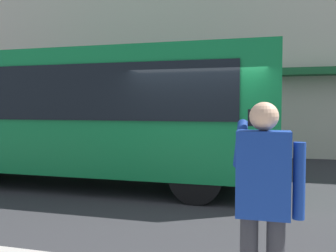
{
  "coord_description": "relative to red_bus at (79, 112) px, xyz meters",
  "views": [
    {
      "loc": [
        -1.25,
        7.08,
        1.81
      ],
      "look_at": [
        0.88,
        -0.71,
        1.39
      ],
      "focal_mm": 38.85,
      "sensor_mm": 36.0,
      "label": 1
    }
  ],
  "objects": [
    {
      "name": "pedestrian_photographer",
      "position": [
        -4.27,
        4.83,
        -0.54
      ],
      "size": [
        0.53,
        0.52,
        1.7
      ],
      "color": "#2D2D33",
      "rests_on": "sidewalk_curb"
    },
    {
      "name": "red_bus",
      "position": [
        0.0,
        0.0,
        0.0
      ],
      "size": [
        9.05,
        2.54,
        3.08
      ],
      "color": "#0F7238",
      "rests_on": "ground_plane"
    },
    {
      "name": "ground_plane",
      "position": [
        -3.04,
        0.61,
        -1.68
      ],
      "size": [
        60.0,
        60.0,
        0.0
      ],
      "primitive_type": "plane",
      "color": "#2B2B2D"
    }
  ]
}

